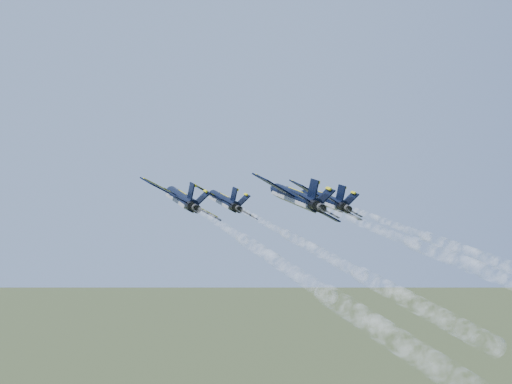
{
  "coord_description": "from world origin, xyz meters",
  "views": [
    {
      "loc": [
        -3.85,
        -98.6,
        105.76
      ],
      "look_at": [
        -2.42,
        0.38,
        108.57
      ],
      "focal_mm": 50.0,
      "sensor_mm": 36.0,
      "label": 1
    }
  ],
  "objects_px": {
    "jet_left": "(181,199)",
    "jet_slot": "(294,197)",
    "jet_lead": "(223,201)",
    "jet_right": "(323,200)"
  },
  "relations": [
    {
      "from": "jet_right",
      "to": "jet_slot",
      "type": "distance_m",
      "value": 17.37
    },
    {
      "from": "jet_right",
      "to": "jet_slot",
      "type": "xyz_separation_m",
      "value": [
        -5.28,
        -16.55,
        0.0
      ]
    },
    {
      "from": "jet_left",
      "to": "jet_slot",
      "type": "bearing_deg",
      "value": -54.68
    },
    {
      "from": "jet_lead",
      "to": "jet_right",
      "type": "xyz_separation_m",
      "value": [
        14.49,
        -9.45,
        0.0
      ]
    },
    {
      "from": "jet_lead",
      "to": "jet_left",
      "type": "height_order",
      "value": "same"
    },
    {
      "from": "jet_slot",
      "to": "jet_right",
      "type": "bearing_deg",
      "value": 51.61
    },
    {
      "from": "jet_left",
      "to": "jet_right",
      "type": "distance_m",
      "value": 20.73
    },
    {
      "from": "jet_lead",
      "to": "jet_left",
      "type": "distance_m",
      "value": 17.16
    },
    {
      "from": "jet_left",
      "to": "jet_slot",
      "type": "xyz_separation_m",
      "value": [
        14.26,
        -9.6,
        0.0
      ]
    },
    {
      "from": "jet_slot",
      "to": "jet_lead",
      "type": "bearing_deg",
      "value": 88.79
    }
  ]
}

